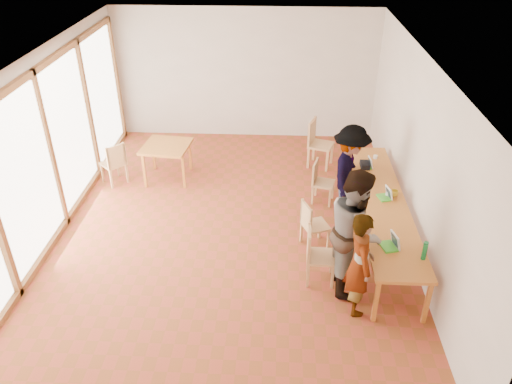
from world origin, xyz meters
TOP-DOWN VIEW (x-y plane):
  - ground at (0.00, 0.00)m, footprint 8.00×8.00m
  - wall_back at (0.00, 4.00)m, footprint 6.00×0.10m
  - wall_front at (0.00, -4.00)m, footprint 6.00×0.10m
  - wall_right at (3.00, 0.00)m, footprint 0.10×8.00m
  - window_wall at (-2.96, 0.00)m, footprint 0.10×8.00m
  - ceiling at (0.00, 0.00)m, footprint 6.00×8.00m
  - communal_table at (2.50, -0.17)m, footprint 0.80×4.00m
  - side_table at (-1.45, 1.75)m, footprint 0.90×0.90m
  - chair_near at (1.37, -1.28)m, footprint 0.44×0.44m
  - chair_mid at (1.35, -0.46)m, footprint 0.51×0.51m
  - chair_far at (1.57, 1.01)m, footprint 0.47×0.47m
  - chair_empty at (1.59, 2.49)m, footprint 0.60×0.60m
  - chair_spare at (-2.43, 1.45)m, footprint 0.59×0.59m
  - person_near at (1.93, -1.87)m, footprint 0.44×0.62m
  - person_mid at (1.91, -1.35)m, footprint 0.76×0.96m
  - person_far at (2.05, 0.55)m, footprint 0.95×1.27m
  - laptop_near at (2.43, -1.42)m, footprint 0.29×0.31m
  - laptop_mid at (2.59, -0.08)m, footprint 0.25×0.27m
  - laptop_far at (2.45, 1.01)m, footprint 0.22×0.24m
  - yellow_mug at (2.73, -0.01)m, footprint 0.15×0.15m
  - green_bottle at (2.82, -1.67)m, footprint 0.07×0.07m
  - clear_glass at (2.62, -0.02)m, footprint 0.07×0.07m
  - condiment_cup at (2.64, 1.37)m, footprint 0.08×0.08m
  - pink_phone at (2.30, 0.70)m, footprint 0.05×0.10m
  - black_pouch at (2.39, 1.00)m, footprint 0.16×0.26m

SIDE VIEW (x-z plane):
  - ground at x=0.00m, z-range 0.00..0.00m
  - chair_far at x=1.57m, z-range 0.29..0.72m
  - chair_mid at x=1.35m, z-range 0.29..0.74m
  - chair_spare at x=-2.43m, z-range 0.31..0.78m
  - chair_near at x=1.37m, z-range 0.31..0.79m
  - chair_empty at x=1.59m, z-range 0.35..0.90m
  - side_table at x=-1.45m, z-range 0.29..1.04m
  - communal_table at x=2.50m, z-range 0.33..1.08m
  - pink_phone at x=2.30m, z-range 0.75..0.76m
  - condiment_cup at x=2.64m, z-range 0.75..0.81m
  - person_near at x=1.93m, z-range 0.00..1.58m
  - clear_glass at x=2.62m, z-range 0.75..0.84m
  - black_pouch at x=2.39m, z-range 0.75..0.84m
  - laptop_far at x=2.45m, z-range 0.71..0.90m
  - yellow_mug at x=2.73m, z-range 0.75..0.85m
  - laptop_mid at x=2.59m, z-range 0.71..0.90m
  - laptop_near at x=2.43m, z-range 0.70..0.92m
  - person_far at x=2.05m, z-range 0.00..1.74m
  - green_bottle at x=2.82m, z-range 0.75..1.03m
  - person_mid at x=1.91m, z-range 0.00..1.93m
  - wall_back at x=0.00m, z-range 0.00..3.00m
  - wall_front at x=0.00m, z-range 0.00..3.00m
  - wall_right at x=3.00m, z-range 0.00..3.00m
  - window_wall at x=-2.96m, z-range 0.00..3.00m
  - ceiling at x=0.00m, z-range 3.00..3.04m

